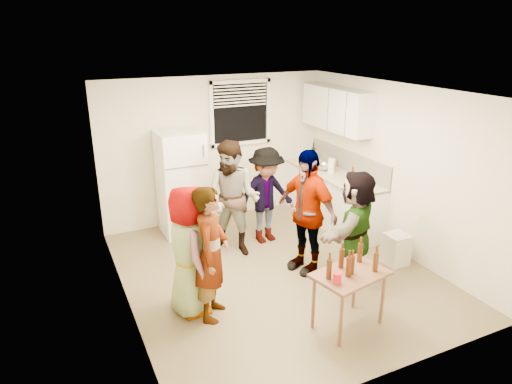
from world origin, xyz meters
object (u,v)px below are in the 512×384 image
guest_back_left (234,252)px  refrigerator (182,183)px  red_cup (337,283)px  serving_table (346,325)px  beer_bottle_table (351,273)px  blue_cup (350,190)px  guest_black (304,268)px  guest_back_right (266,240)px  guest_grey (192,309)px  trash_bin (396,248)px  kettle (324,170)px  guest_stripe (214,314)px  guest_orange (351,280)px  wine_bottle (313,162)px  beer_bottle_counter (352,185)px

guest_back_left → refrigerator: bearing=155.9°
red_cup → guest_back_left: size_ratio=0.07×
serving_table → beer_bottle_table: size_ratio=3.88×
blue_cup → guest_black: bearing=-158.2°
guest_back_right → guest_black: guest_back_right is taller
refrigerator → guest_grey: size_ratio=1.08×
trash_bin → guest_grey: bearing=177.3°
serving_table → guest_back_right: size_ratio=0.53×
trash_bin → serving_table: bearing=-148.8°
kettle → guest_grey: 3.57m
red_cup → guest_grey: (-1.26, 1.17, -0.68)m
guest_black → red_cup: bearing=-34.9°
kettle → guest_stripe: bearing=-146.4°
red_cup → guest_orange: bearing=44.9°
kettle → red_cup: (-1.73, -2.90, -0.22)m
wine_bottle → trash_bin: (-0.06, -2.40, -0.65)m
kettle → wine_bottle: size_ratio=0.96×
trash_bin → serving_table: size_ratio=0.56×
guest_stripe → guest_back_left: size_ratio=0.93×
kettle → guest_back_left: size_ratio=0.15×
wine_bottle → beer_bottle_table: bearing=-115.3°
refrigerator → kettle: refrigerator is taller
guest_back_left → beer_bottle_counter: bearing=34.1°
guest_grey → guest_black: bearing=-80.4°
trash_bin → serving_table: (-1.51, -0.92, -0.25)m
refrigerator → guest_back_left: refrigerator is taller
blue_cup → guest_stripe: size_ratio=0.08×
beer_bottle_counter → beer_bottle_table: bearing=-126.2°
beer_bottle_counter → guest_back_left: (-1.90, 0.30, -0.90)m
blue_cup → guest_back_right: (-1.11, 0.65, -0.90)m
serving_table → guest_stripe: size_ratio=0.50×
guest_orange → guest_back_left: bearing=-85.5°
red_cup → guest_black: (0.50, 1.46, -0.68)m
blue_cup → beer_bottle_counter: bearing=48.8°
serving_table → red_cup: (-0.26, -0.11, 0.68)m
guest_orange → blue_cup: bearing=-156.5°
refrigerator → beer_bottle_table: size_ratio=8.16×
refrigerator → serving_table: bearing=-74.4°
kettle → red_cup: size_ratio=2.30×
trash_bin → guest_grey: size_ratio=0.29×
trash_bin → red_cup: red_cup is taller
beer_bottle_counter → guest_orange: (-0.76, -1.13, -0.90)m
kettle → guest_orange: bearing=-113.6°
beer_bottle_table → beer_bottle_counter: bearing=53.8°
guest_back_left → kettle: bearing=59.0°
refrigerator → beer_bottle_table: bearing=-74.4°
refrigerator → beer_bottle_counter: 2.73m
blue_cup → guest_black: 1.43m
beer_bottle_counter → red_cup: size_ratio=1.92×
wine_bottle → beer_bottle_counter: size_ratio=1.25×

